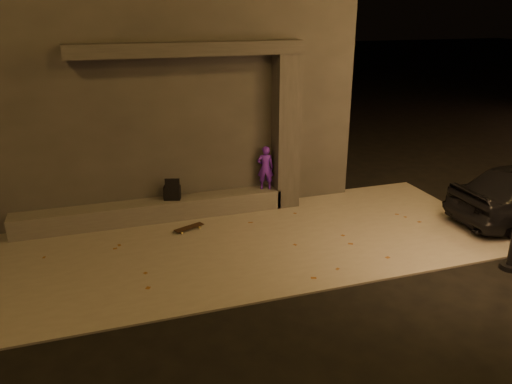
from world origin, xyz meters
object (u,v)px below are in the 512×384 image
object	(u,v)px
column	(286,132)
skateboard	(189,228)
backpack	(172,192)
skateboarder	(265,168)

from	to	relation	value
column	skateboard	bearing A→B (deg)	-162.15
column	backpack	bearing A→B (deg)	180.00
backpack	column	bearing A→B (deg)	16.75
column	skateboard	xyz separation A→B (m)	(-2.53, -0.81, -1.74)
column	skateboard	size ratio (longest dim) A/B	5.20
column	backpack	xyz separation A→B (m)	(-2.74, 0.00, -1.17)
column	skateboard	distance (m)	3.18
skateboarder	skateboard	distance (m)	2.37
column	skateboarder	bearing A→B (deg)	180.00
backpack	skateboard	bearing A→B (deg)	-59.04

